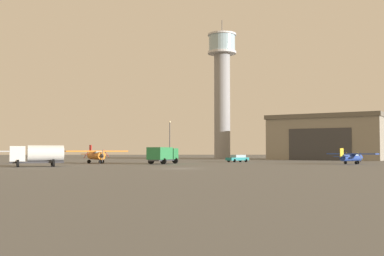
% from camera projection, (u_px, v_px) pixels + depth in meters
% --- Properties ---
extents(ground_plane, '(400.00, 400.00, 0.00)m').
position_uv_depth(ground_plane, '(180.00, 168.00, 58.75)').
color(ground_plane, '#60605E').
extents(control_tower, '(8.07, 8.07, 39.29)m').
position_uv_depth(control_tower, '(222.00, 84.00, 136.83)').
color(control_tower, gray).
rests_on(control_tower, ground_plane).
extents(hangar, '(34.64, 33.71, 10.57)m').
position_uv_depth(hangar, '(333.00, 138.00, 118.13)').
color(hangar, gray).
rests_on(hangar, ground_plane).
extents(airplane_blue, '(6.73, 7.34, 2.53)m').
position_uv_depth(airplane_blue, '(351.00, 157.00, 77.28)').
color(airplane_blue, '#2847A8').
rests_on(airplane_blue, ground_plane).
extents(airplane_orange, '(10.35, 8.25, 3.17)m').
position_uv_depth(airplane_orange, '(96.00, 155.00, 82.51)').
color(airplane_orange, orange).
rests_on(airplane_orange, ground_plane).
extents(truck_fuel_tanker_white, '(7.26, 4.45, 2.92)m').
position_uv_depth(truck_fuel_tanker_white, '(37.00, 154.00, 65.10)').
color(truck_fuel_tanker_white, '#38383D').
rests_on(truck_fuel_tanker_white, ground_plane).
extents(truck_box_green, '(5.11, 7.39, 2.71)m').
position_uv_depth(truck_box_green, '(163.00, 154.00, 79.06)').
color(truck_box_green, '#38383D').
rests_on(truck_box_green, ground_plane).
extents(car_teal, '(4.69, 4.02, 1.37)m').
position_uv_depth(car_teal, '(238.00, 158.00, 91.79)').
color(car_teal, teal).
rests_on(car_teal, ground_plane).
extents(light_post_east, '(0.44, 0.44, 8.69)m').
position_uv_depth(light_post_east, '(170.00, 137.00, 105.76)').
color(light_post_east, '#38383D').
rests_on(light_post_east, ground_plane).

